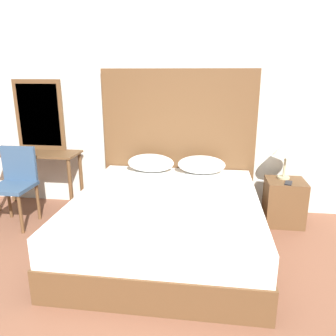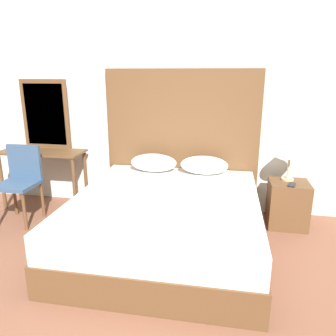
{
  "view_description": "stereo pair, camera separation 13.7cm",
  "coord_description": "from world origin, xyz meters",
  "px_view_note": "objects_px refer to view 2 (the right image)",
  "views": [
    {
      "loc": [
        0.48,
        -1.45,
        1.66
      ],
      "look_at": [
        0.08,
        1.53,
        0.79
      ],
      "focal_mm": 35.0,
      "sensor_mm": 36.0,
      "label": 1
    },
    {
      "loc": [
        0.62,
        -1.43,
        1.66
      ],
      "look_at": [
        0.08,
        1.53,
        0.79
      ],
      "focal_mm": 35.0,
      "sensor_mm": 36.0,
      "label": 2
    }
  ],
  "objects_px": {
    "table_lamp": "(290,150)",
    "vanity_desk": "(43,161)",
    "chair": "(20,178)",
    "phone_on_nightstand": "(292,185)",
    "bed": "(166,222)",
    "nightstand": "(288,204)",
    "phone_on_bed": "(205,197)"
  },
  "relations": [
    {
      "from": "nightstand",
      "to": "bed",
      "type": "bearing_deg",
      "value": -150.12
    },
    {
      "from": "bed",
      "to": "phone_on_nightstand",
      "type": "bearing_deg",
      "value": 26.33
    },
    {
      "from": "chair",
      "to": "vanity_desk",
      "type": "bearing_deg",
      "value": 85.13
    },
    {
      "from": "bed",
      "to": "table_lamp",
      "type": "bearing_deg",
      "value": 32.87
    },
    {
      "from": "nightstand",
      "to": "table_lamp",
      "type": "xyz_separation_m",
      "value": [
        -0.02,
        0.08,
        0.6
      ]
    },
    {
      "from": "table_lamp",
      "to": "vanity_desk",
      "type": "distance_m",
      "value": 2.97
    },
    {
      "from": "table_lamp",
      "to": "chair",
      "type": "height_order",
      "value": "table_lamp"
    },
    {
      "from": "table_lamp",
      "to": "chair",
      "type": "bearing_deg",
      "value": -171.28
    },
    {
      "from": "table_lamp",
      "to": "vanity_desk",
      "type": "relative_size",
      "value": 0.42
    },
    {
      "from": "nightstand",
      "to": "phone_on_nightstand",
      "type": "bearing_deg",
      "value": -88.23
    },
    {
      "from": "phone_on_bed",
      "to": "nightstand",
      "type": "xyz_separation_m",
      "value": [
        0.88,
        0.7,
        -0.29
      ]
    },
    {
      "from": "nightstand",
      "to": "chair",
      "type": "relative_size",
      "value": 0.59
    },
    {
      "from": "phone_on_bed",
      "to": "vanity_desk",
      "type": "bearing_deg",
      "value": 160.5
    },
    {
      "from": "nightstand",
      "to": "chair",
      "type": "xyz_separation_m",
      "value": [
        -3.01,
        -0.38,
        0.25
      ]
    },
    {
      "from": "phone_on_nightstand",
      "to": "chair",
      "type": "bearing_deg",
      "value": -174.64
    },
    {
      "from": "phone_on_bed",
      "to": "table_lamp",
      "type": "height_order",
      "value": "table_lamp"
    },
    {
      "from": "phone_on_bed",
      "to": "chair",
      "type": "bearing_deg",
      "value": 171.59
    },
    {
      "from": "bed",
      "to": "phone_on_nightstand",
      "type": "distance_m",
      "value": 1.42
    },
    {
      "from": "nightstand",
      "to": "vanity_desk",
      "type": "relative_size",
      "value": 0.49
    },
    {
      "from": "bed",
      "to": "phone_on_bed",
      "type": "height_order",
      "value": "phone_on_bed"
    },
    {
      "from": "bed",
      "to": "vanity_desk",
      "type": "xyz_separation_m",
      "value": [
        -1.73,
        0.76,
        0.33
      ]
    },
    {
      "from": "table_lamp",
      "to": "phone_on_nightstand",
      "type": "distance_m",
      "value": 0.38
    },
    {
      "from": "bed",
      "to": "vanity_desk",
      "type": "bearing_deg",
      "value": 156.17
    },
    {
      "from": "nightstand",
      "to": "phone_on_nightstand",
      "type": "height_order",
      "value": "phone_on_nightstand"
    },
    {
      "from": "phone_on_bed",
      "to": "nightstand",
      "type": "bearing_deg",
      "value": 38.32
    },
    {
      "from": "bed",
      "to": "phone_on_nightstand",
      "type": "height_order",
      "value": "bed"
    },
    {
      "from": "bed",
      "to": "chair",
      "type": "height_order",
      "value": "chair"
    },
    {
      "from": "nightstand",
      "to": "phone_on_nightstand",
      "type": "relative_size",
      "value": 3.13
    },
    {
      "from": "vanity_desk",
      "to": "phone_on_bed",
      "type": "bearing_deg",
      "value": -19.5
    },
    {
      "from": "bed",
      "to": "table_lamp",
      "type": "relative_size",
      "value": 4.5
    },
    {
      "from": "bed",
      "to": "vanity_desk",
      "type": "relative_size",
      "value": 1.87
    },
    {
      "from": "chair",
      "to": "phone_on_nightstand",
      "type": "bearing_deg",
      "value": 5.36
    }
  ]
}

